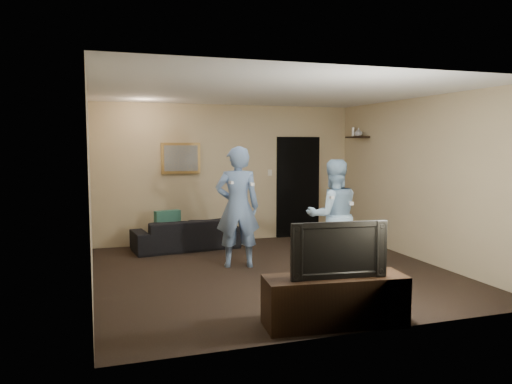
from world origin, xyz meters
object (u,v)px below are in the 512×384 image
object	(u,v)px
wii_player_right	(333,216)
tv_console	(335,301)
television	(336,248)
sofa	(186,234)
wii_player_left	(238,207)

from	to	relation	value
wii_player_right	tv_console	bearing A→B (deg)	-116.33
tv_console	television	world-z (taller)	television
tv_console	wii_player_right	size ratio (longest dim) A/B	0.90
sofa	television	xyz separation A→B (m)	(0.79, -4.17, 0.53)
tv_console	wii_player_left	bearing A→B (deg)	102.07
wii_player_left	wii_player_right	distance (m)	1.43
tv_console	wii_player_left	distance (m)	2.77
wii_player_left	wii_player_right	bearing A→B (deg)	-29.18
tv_console	television	bearing A→B (deg)	0.00
wii_player_left	television	bearing A→B (deg)	-84.22
tv_console	television	size ratio (longest dim) A/B	1.46
sofa	television	bearing A→B (deg)	94.54
sofa	wii_player_right	distance (m)	2.87
sofa	wii_player_left	xyz separation A→B (m)	(0.52, -1.50, 0.65)
television	wii_player_left	xyz separation A→B (m)	(-0.27, 2.67, 0.11)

